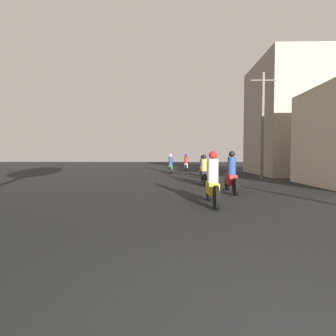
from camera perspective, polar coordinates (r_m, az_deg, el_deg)
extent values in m
cylinder|color=black|center=(8.76, 8.89, -4.85)|extent=(0.10, 0.67, 0.67)
cylinder|color=black|center=(7.32, 10.44, -6.35)|extent=(0.10, 0.67, 0.67)
cube|color=gold|center=(8.02, 9.61, -4.30)|extent=(0.30, 0.92, 0.35)
cylinder|color=black|center=(8.46, 9.15, -2.05)|extent=(0.60, 0.04, 0.04)
cylinder|color=silver|center=(7.88, 9.74, -0.61)|extent=(0.32, 0.32, 0.69)
sphere|color=#A51919|center=(7.87, 9.76, 2.79)|extent=(0.24, 0.24, 0.24)
cylinder|color=black|center=(11.50, 12.77, -3.12)|extent=(0.10, 0.65, 0.65)
cylinder|color=black|center=(10.08, 14.44, -3.96)|extent=(0.10, 0.65, 0.65)
cube|color=red|center=(10.77, 13.56, -2.44)|extent=(0.30, 0.87, 0.41)
cylinder|color=black|center=(11.21, 13.06, -0.68)|extent=(0.60, 0.04, 0.04)
cylinder|color=navy|center=(10.65, 13.70, 0.47)|extent=(0.32, 0.32, 0.70)
sphere|color=black|center=(10.64, 13.73, 2.99)|extent=(0.24, 0.24, 0.24)
cylinder|color=black|center=(14.49, 7.48, -2.02)|extent=(0.10, 0.59, 0.59)
cylinder|color=black|center=(13.15, 8.13, -2.50)|extent=(0.10, 0.59, 0.59)
cube|color=black|center=(13.81, 7.79, -1.44)|extent=(0.30, 0.74, 0.39)
cylinder|color=black|center=(14.22, 7.60, -0.13)|extent=(0.60, 0.04, 0.04)
cylinder|color=#B28E47|center=(13.71, 7.84, 0.65)|extent=(0.32, 0.32, 0.63)
sphere|color=black|center=(13.70, 7.86, 2.46)|extent=(0.24, 0.24, 0.24)
cylinder|color=black|center=(19.74, 7.22, -0.79)|extent=(0.10, 0.56, 0.56)
cylinder|color=black|center=(18.49, 7.63, -1.03)|extent=(0.10, 0.56, 0.56)
cube|color=orange|center=(19.11, 7.42, -0.34)|extent=(0.30, 0.90, 0.38)
cylinder|color=black|center=(19.50, 7.29, 0.57)|extent=(0.60, 0.04, 0.04)
cylinder|color=navy|center=(19.00, 7.46, 1.13)|extent=(0.32, 0.32, 0.61)
sphere|color=black|center=(18.99, 7.47, 2.42)|extent=(0.24, 0.24, 0.24)
cylinder|color=black|center=(22.65, 0.60, -0.27)|extent=(0.10, 0.61, 0.61)
cylinder|color=black|center=(21.27, 0.56, -0.46)|extent=(0.10, 0.61, 0.61)
cube|color=#1E6B33|center=(21.95, 0.58, 0.14)|extent=(0.30, 0.75, 0.39)
cylinder|color=black|center=(22.39, 0.60, 0.94)|extent=(0.60, 0.04, 0.04)
cylinder|color=navy|center=(21.86, 0.58, 1.53)|extent=(0.32, 0.32, 0.68)
sphere|color=silver|center=(21.85, 0.58, 2.74)|extent=(0.24, 0.24, 0.24)
cylinder|color=black|center=(25.56, 3.87, 0.13)|extent=(0.10, 0.67, 0.67)
cylinder|color=black|center=(24.29, 4.01, 0.00)|extent=(0.10, 0.67, 0.67)
cube|color=#ADADB2|center=(24.91, 3.94, 0.51)|extent=(0.30, 0.90, 0.39)
cylinder|color=black|center=(25.32, 3.90, 1.21)|extent=(0.60, 0.04, 0.04)
cylinder|color=maroon|center=(24.81, 3.95, 1.75)|extent=(0.32, 0.32, 0.69)
sphere|color=navy|center=(24.81, 3.96, 2.82)|extent=(0.24, 0.24, 0.24)
cube|color=gray|center=(22.97, 25.03, 9.71)|extent=(5.29, 7.33, 8.76)
cylinder|color=#6B5B4C|center=(18.09, 19.87, 8.61)|extent=(0.20, 0.20, 6.78)
cylinder|color=#6B5B4C|center=(18.62, 20.02, 17.49)|extent=(1.60, 0.10, 0.10)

